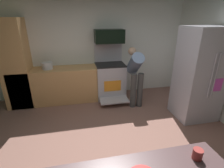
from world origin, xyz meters
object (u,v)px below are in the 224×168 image
at_px(microwave, 109,36).
at_px(stock_pot, 47,66).
at_px(refrigerator, 199,75).
at_px(person_cook, 135,72).
at_px(oven_range, 110,80).
at_px(mug_coffee, 198,154).

height_order(microwave, stock_pot, microwave).
bearing_deg(refrigerator, person_cook, 144.46).
distance_m(oven_range, person_cook, 0.83).
xyz_separation_m(microwave, stock_pot, (-1.58, -0.08, -0.66)).
bearing_deg(stock_pot, person_cook, -14.72).
xyz_separation_m(microwave, mug_coffee, (0.17, -3.34, -0.70)).
height_order(refrigerator, mug_coffee, refrigerator).
height_order(oven_range, stock_pot, oven_range).
height_order(microwave, person_cook, microwave).
relative_size(oven_range, refrigerator, 0.76).
bearing_deg(oven_range, person_cook, -45.80).
relative_size(mug_coffee, stock_pot, 0.38).
xyz_separation_m(mug_coffee, stock_pot, (-1.75, 3.26, 0.03)).
xyz_separation_m(person_cook, stock_pot, (-2.10, 0.55, 0.13)).
relative_size(microwave, refrigerator, 0.38).
bearing_deg(stock_pot, oven_range, -0.56).
bearing_deg(microwave, stock_pot, -177.10).
height_order(person_cook, mug_coffee, person_cook).
relative_size(person_cook, mug_coffee, 13.90).
bearing_deg(stock_pot, mug_coffee, -61.78).
distance_m(microwave, refrigerator, 2.29).
distance_m(oven_range, refrigerator, 2.18).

